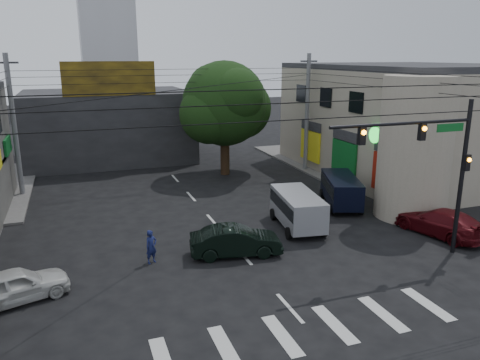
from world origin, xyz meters
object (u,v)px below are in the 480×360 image
street_tree (225,104)px  dark_sedan (236,241)px  utility_pole_far_right (307,114)px  traffic_officer (151,247)px  utility_pole_far_left (14,127)px  white_compact (16,285)px  silver_minivan (297,211)px  maroon_sedan (440,222)px  navy_van (341,192)px  traffic_gantry (435,155)px

street_tree → dark_sedan: 16.16m
utility_pole_far_right → traffic_officer: utility_pole_far_right is taller
utility_pole_far_left → white_compact: bearing=-86.3°
street_tree → utility_pole_far_right: size_ratio=0.95×
white_compact → silver_minivan: size_ratio=0.89×
utility_pole_far_left → maroon_sedan: 26.10m
street_tree → white_compact: size_ratio=2.09×
street_tree → dark_sedan: bearing=-106.2°
utility_pole_far_left → maroon_sedan: size_ratio=1.78×
street_tree → navy_van: bearing=-67.3°
utility_pole_far_left → utility_pole_far_right: 21.00m
street_tree → silver_minivan: 13.35m
dark_sedan → navy_van: navy_van is taller
white_compact → silver_minivan: bearing=-93.0°
street_tree → silver_minivan: street_tree is taller
white_compact → dark_sedan: bearing=-99.9°
utility_pole_far_right → white_compact: bearing=-143.1°
dark_sedan → silver_minivan: size_ratio=0.95×
navy_van → utility_pole_far_right: bearing=6.3°
maroon_sedan → utility_pole_far_left: bearing=-48.6°
traffic_gantry → maroon_sedan: (2.68, 2.00, -4.13)m
maroon_sedan → silver_minivan: silver_minivan is taller
traffic_officer → utility_pole_far_right: bearing=16.8°
street_tree → white_compact: street_tree is taller
dark_sedan → traffic_officer: size_ratio=2.88×
silver_minivan → navy_van: 4.88m
utility_pole_far_left → dark_sedan: utility_pole_far_left is taller
utility_pole_far_left → utility_pole_far_right: bearing=0.0°
white_compact → traffic_officer: traffic_officer is taller
utility_pole_far_right → maroon_sedan: bearing=-90.0°
dark_sedan → navy_van: 9.76m
street_tree → navy_van: size_ratio=1.75×
dark_sedan → white_compact: dark_sedan is taller
navy_van → street_tree: bearing=43.1°
utility_pole_far_left → utility_pole_far_right: size_ratio=1.00×
utility_pole_far_left → navy_van: utility_pole_far_left is taller
traffic_gantry → white_compact: 17.95m
street_tree → navy_van: street_tree is taller
navy_van → silver_minivan: bearing=140.8°
utility_pole_far_right → dark_sedan: utility_pole_far_right is taller
traffic_gantry → traffic_officer: bearing=163.0°
maroon_sedan → silver_minivan: size_ratio=1.11×
dark_sedan → maroon_sedan: (10.80, -1.18, 0.00)m
dark_sedan → utility_pole_far_left: bearing=47.1°
utility_pole_far_right → silver_minivan: (-6.49, -11.56, -3.65)m
traffic_gantry → white_compact: (-17.35, 1.97, -4.17)m
silver_minivan → navy_van: silver_minivan is taller
dark_sedan → navy_van: size_ratio=0.89×
utility_pole_far_left → utility_pole_far_right: same height
traffic_gantry → traffic_officer: 13.15m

